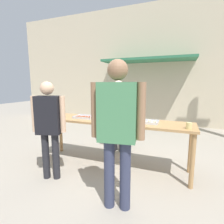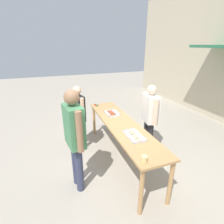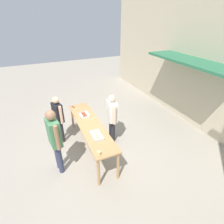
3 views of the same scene
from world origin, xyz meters
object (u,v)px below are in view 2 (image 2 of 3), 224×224
object	(u,v)px
condiment_jar_mustard	(96,104)
food_tray_sausages	(112,113)
beer_cup	(144,159)
person_customer_with_cup	(75,133)
condiment_jar_ketchup	(97,105)
person_server_behind_table	(150,114)
food_tray_buns	(134,136)
person_customer_holding_hotdog	(78,113)

from	to	relation	value
condiment_jar_mustard	food_tray_sausages	bearing A→B (deg)	15.83
beer_cup	person_customer_with_cup	bearing A→B (deg)	-134.35
condiment_jar_ketchup	person_customer_with_cup	size ratio (longest dim) A/B	0.04
beer_cup	condiment_jar_mustard	bearing A→B (deg)	-179.69
beer_cup	person_customer_with_cup	world-z (taller)	person_customer_with_cup
beer_cup	person_customer_with_cup	size ratio (longest dim) A/B	0.05
condiment_jar_mustard	condiment_jar_ketchup	xyz separation A→B (m)	(0.08, 0.02, 0.00)
person_server_behind_table	food_tray_buns	bearing A→B (deg)	-36.83
condiment_jar_ketchup	person_customer_with_cup	xyz separation A→B (m)	(1.70, -0.84, 0.16)
person_server_behind_table	person_customer_with_cup	world-z (taller)	person_customer_with_cup
food_tray_sausages	beer_cup	bearing A→B (deg)	-5.92
food_tray_sausages	condiment_jar_ketchup	bearing A→B (deg)	-163.75
person_customer_holding_hotdog	food_tray_buns	bearing A→B (deg)	-167.32
food_tray_buns	beer_cup	bearing A→B (deg)	-15.58
food_tray_buns	beer_cup	world-z (taller)	beer_cup
person_server_behind_table	person_customer_holding_hotdog	xyz separation A→B (m)	(-0.64, -1.55, -0.00)
food_tray_sausages	food_tray_buns	bearing A→B (deg)	0.06
food_tray_buns	person_customer_with_cup	bearing A→B (deg)	-96.61
food_tray_sausages	person_customer_with_cup	bearing A→B (deg)	-44.51
person_customer_holding_hotdog	condiment_jar_mustard	bearing A→B (deg)	-63.25
condiment_jar_ketchup	person_customer_holding_hotdog	world-z (taller)	person_customer_holding_hotdog
condiment_jar_ketchup	person_customer_holding_hotdog	bearing A→B (deg)	-52.21
condiment_jar_mustard	condiment_jar_ketchup	size ratio (longest dim) A/B	1.00
food_tray_buns	condiment_jar_ketchup	xyz separation A→B (m)	(-1.82, -0.19, 0.01)
condiment_jar_mustard	person_customer_holding_hotdog	xyz separation A→B (m)	(0.53, -0.56, 0.03)
food_tray_buns	beer_cup	xyz separation A→B (m)	(0.70, -0.20, 0.03)
person_server_behind_table	condiment_jar_ketchup	bearing A→B (deg)	-128.88
condiment_jar_mustard	food_tray_buns	bearing A→B (deg)	6.28
food_tray_buns	person_customer_with_cup	size ratio (longest dim) A/B	0.26
condiment_jar_mustard	person_server_behind_table	bearing A→B (deg)	40.05
food_tray_sausages	condiment_jar_mustard	xyz separation A→B (m)	(-0.74, -0.21, 0.02)
food_tray_buns	person_server_behind_table	distance (m)	1.07
food_tray_buns	condiment_jar_ketchup	world-z (taller)	condiment_jar_ketchup
condiment_jar_mustard	person_customer_holding_hotdog	distance (m)	0.78
food_tray_buns	person_server_behind_table	size ratio (longest dim) A/B	0.29
condiment_jar_ketchup	beer_cup	xyz separation A→B (m)	(2.53, -0.00, 0.02)
condiment_jar_mustard	condiment_jar_ketchup	world-z (taller)	same
food_tray_buns	condiment_jar_mustard	distance (m)	1.92
food_tray_buns	condiment_jar_ketchup	distance (m)	1.83
beer_cup	person_customer_holding_hotdog	size ratio (longest dim) A/B	0.06
food_tray_sausages	beer_cup	world-z (taller)	beer_cup
condiment_jar_ketchup	person_customer_with_cup	bearing A→B (deg)	-26.34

